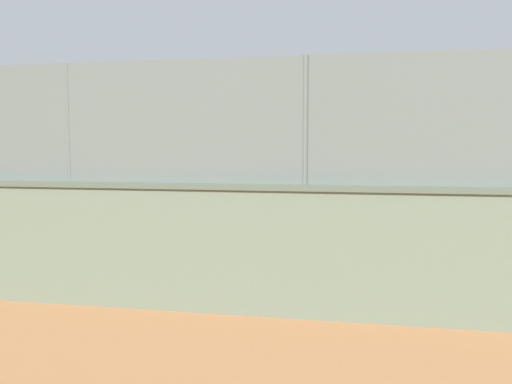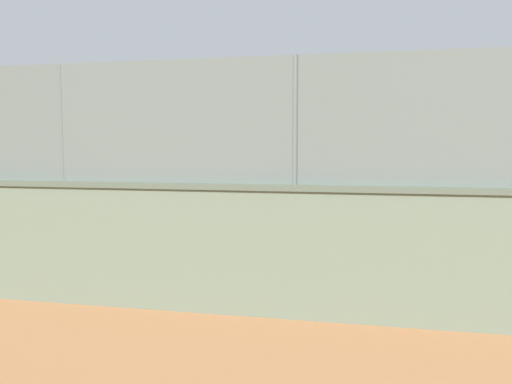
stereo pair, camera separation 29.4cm
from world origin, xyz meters
The scene contains 8 objects.
ground_plane centered at (0.00, 0.00, 0.00)m, with size 260.00×260.00×0.00m, color #A36B42.
perimeter_wall centered at (-0.11, 11.27, 0.90)m, with size 24.30×0.51×1.78m.
fence_panel_on_wall centered at (-0.11, 11.27, 2.62)m, with size 23.89×0.19×1.68m.
player_baseline_waiting centered at (1.43, 4.09, 1.03)m, with size 1.27×0.76×1.73m.
player_crossing_court centered at (-2.61, -1.17, 0.96)m, with size 1.05×0.77×1.64m.
player_at_service_line centered at (1.18, 0.41, 1.00)m, with size 1.05×0.79×1.70m.
sports_ball centered at (2.22, 5.69, 0.09)m, with size 0.17×0.17×0.17m, color orange.
spare_ball_by_wall centered at (1.82, 10.34, 0.10)m, with size 0.19×0.19×0.19m, color orange.
Camera 1 is at (-2.50, 18.17, 2.28)m, focal length 36.83 mm.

